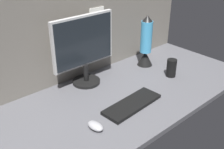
{
  "coord_description": "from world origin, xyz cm",
  "views": [
    {
      "loc": [
        -97.34,
        -102.93,
        86.72
      ],
      "look_at": [
        -2.96,
        0.0,
        14.0
      ],
      "focal_mm": 43.54,
      "sensor_mm": 36.0,
      "label": 1
    }
  ],
  "objects": [
    {
      "name": "keyboard",
      "position": [
        -4.03,
        -14.28,
        1.0
      ],
      "size": [
        37.8,
        15.48,
        2.0
      ],
      "primitive_type": "cube",
      "rotation": [
        0.0,
        0.0,
        0.07
      ],
      "color": "black",
      "rests_on": "ground_plane"
    },
    {
      "name": "ground_plane",
      "position": [
        0.0,
        0.0,
        -1.5
      ],
      "size": [
        180.0,
        80.0,
        3.0
      ],
      "primitive_type": "cube",
      "color": "#515156"
    },
    {
      "name": "mug_black_travel",
      "position": [
        41.54,
        -6.04,
        6.1
      ],
      "size": [
        6.61,
        6.61,
        12.2
      ],
      "color": "black",
      "rests_on": "ground_plane"
    },
    {
      "name": "mouse",
      "position": [
        -32.27,
        -16.58,
        1.7
      ],
      "size": [
        6.28,
        9.98,
        3.4
      ],
      "primitive_type": "ellipsoid",
      "rotation": [
        0.0,
        0.0,
        0.07
      ],
      "color": "#99999E",
      "rests_on": "ground_plane"
    },
    {
      "name": "cubicle_wall_back",
      "position": [
        0.01,
        37.5,
        35.72
      ],
      "size": [
        180.0,
        5.5,
        71.45
      ],
      "color": "slate",
      "rests_on": "ground_plane"
    },
    {
      "name": "lava_lamp",
      "position": [
        41.64,
        17.99,
        15.59
      ],
      "size": [
        11.36,
        11.36,
        37.16
      ],
      "color": "black",
      "rests_on": "ground_plane"
    },
    {
      "name": "monitor",
      "position": [
        -7.4,
        25.14,
        24.72
      ],
      "size": [
        43.54,
        18.0,
        44.5
      ],
      "color": "black",
      "rests_on": "ground_plane"
    }
  ]
}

